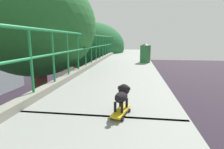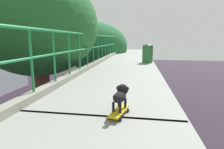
{
  "view_description": "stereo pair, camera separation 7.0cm",
  "coord_description": "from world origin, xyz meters",
  "px_view_note": "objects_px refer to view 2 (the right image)",
  "views": [
    {
      "loc": [
        1.48,
        -0.71,
        6.61
      ],
      "look_at": [
        1.03,
        2.62,
        5.95
      ],
      "focal_mm": 28.65,
      "sensor_mm": 36.0,
      "label": 1
    },
    {
      "loc": [
        1.55,
        -0.7,
        6.61
      ],
      "look_at": [
        1.03,
        2.62,
        5.95
      ],
      "focal_mm": 28.65,
      "sensor_mm": 36.0,
      "label": 2
    }
  ],
  "objects_px": {
    "small_dog": "(121,94)",
    "litter_bin": "(148,53)",
    "car_grey_fifth": "(53,121)",
    "toy_skateboard": "(119,111)",
    "city_bus": "(83,67)",
    "car_white_sixth": "(43,100)"
  },
  "relations": [
    {
      "from": "toy_skateboard",
      "to": "small_dog",
      "type": "distance_m",
      "value": 0.23
    },
    {
      "from": "car_white_sixth",
      "to": "toy_skateboard",
      "type": "bearing_deg",
      "value": -55.91
    },
    {
      "from": "car_white_sixth",
      "to": "toy_skateboard",
      "type": "height_order",
      "value": "toy_skateboard"
    },
    {
      "from": "small_dog",
      "to": "litter_bin",
      "type": "xyz_separation_m",
      "value": [
        0.58,
        5.82,
        0.16
      ]
    },
    {
      "from": "small_dog",
      "to": "litter_bin",
      "type": "relative_size",
      "value": 0.48
    },
    {
      "from": "small_dog",
      "to": "car_white_sixth",
      "type": "bearing_deg",
      "value": 124.26
    },
    {
      "from": "car_grey_fifth",
      "to": "small_dog",
      "type": "height_order",
      "value": "small_dog"
    },
    {
      "from": "car_white_sixth",
      "to": "city_bus",
      "type": "relative_size",
      "value": 0.36
    },
    {
      "from": "car_white_sixth",
      "to": "litter_bin",
      "type": "height_order",
      "value": "litter_bin"
    },
    {
      "from": "car_grey_fifth",
      "to": "litter_bin",
      "type": "relative_size",
      "value": 5.21
    },
    {
      "from": "car_grey_fifth",
      "to": "small_dog",
      "type": "distance_m",
      "value": 12.04
    },
    {
      "from": "litter_bin",
      "to": "city_bus",
      "type": "bearing_deg",
      "value": 115.22
    },
    {
      "from": "toy_skateboard",
      "to": "small_dog",
      "type": "height_order",
      "value": "small_dog"
    },
    {
      "from": "car_grey_fifth",
      "to": "car_white_sixth",
      "type": "xyz_separation_m",
      "value": [
        -3.3,
        4.41,
        -0.04
      ]
    },
    {
      "from": "city_bus",
      "to": "toy_skateboard",
      "type": "relative_size",
      "value": 23.23
    },
    {
      "from": "city_bus",
      "to": "car_grey_fifth",
      "type": "bearing_deg",
      "value": -78.91
    },
    {
      "from": "toy_skateboard",
      "to": "small_dog",
      "type": "bearing_deg",
      "value": 81.66
    },
    {
      "from": "car_grey_fifth",
      "to": "toy_skateboard",
      "type": "distance_m",
      "value": 11.99
    },
    {
      "from": "city_bus",
      "to": "toy_skateboard",
      "type": "distance_m",
      "value": 29.03
    },
    {
      "from": "car_white_sixth",
      "to": "small_dog",
      "type": "height_order",
      "value": "small_dog"
    },
    {
      "from": "city_bus",
      "to": "toy_skateboard",
      "type": "height_order",
      "value": "toy_skateboard"
    },
    {
      "from": "small_dog",
      "to": "litter_bin",
      "type": "bearing_deg",
      "value": 84.26
    }
  ]
}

